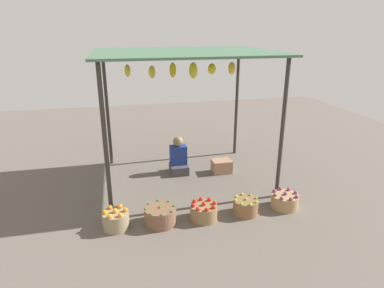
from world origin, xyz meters
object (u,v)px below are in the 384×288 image
Objects in this scene: basket_oranges at (116,220)px; basket_limes at (246,206)px; basket_green_chilies at (160,216)px; wooden_crate_near_vendor at (222,166)px; basket_red_tomatoes at (204,212)px; vendor_person at (179,159)px; basket_purple_onions at (285,201)px.

basket_limes is at bearing -1.08° from basket_oranges.
basket_oranges is 0.81× the size of basket_green_chilies.
wooden_crate_near_vendor is at bearing 47.40° from basket_green_chilies.
basket_green_chilies is 1.14× the size of basket_red_tomatoes.
basket_oranges is 0.68m from basket_green_chilies.
wooden_crate_near_vendor is (1.52, 1.66, -0.00)m from basket_green_chilies.
wooden_crate_near_vendor is at bearing 63.74° from basket_red_tomatoes.
vendor_person reaches higher than basket_limes.
basket_green_chilies is at bearing -132.60° from wooden_crate_near_vendor.
basket_oranges reaches higher than basket_green_chilies.
vendor_person is 1.96× the size of basket_oranges.
basket_oranges is 1.37m from basket_red_tomatoes.
vendor_person is 1.59× the size of basket_green_chilies.
basket_red_tomatoes is 1.06× the size of basket_limes.
vendor_person is 2.37m from basket_purple_onions.
basket_green_chilies is at bearing -1.90° from basket_oranges.
basket_oranges is 0.87× the size of basket_purple_onions.
basket_purple_onions is at bearing 0.07° from basket_oranges.
vendor_person reaches higher than basket_red_tomatoes.
wooden_crate_near_vendor is (2.20, 1.64, -0.01)m from basket_oranges.
basket_red_tomatoes is at bearing -1.87° from basket_oranges.
basket_red_tomatoes reaches higher than wooden_crate_near_vendor.
basket_limes is (0.71, 0.01, -0.00)m from basket_red_tomatoes.
basket_purple_onions is (2.13, 0.03, -0.01)m from basket_green_chilies.
basket_green_chilies is 0.70m from basket_red_tomatoes.
basket_oranges is at bearing 178.13° from basket_red_tomatoes.
basket_oranges is at bearing -125.58° from vendor_person.
basket_green_chilies is at bearing 179.32° from basket_limes.
basket_green_chilies is at bearing -108.97° from vendor_person.
basket_oranges reaches higher than wooden_crate_near_vendor.
basket_green_chilies is 2.25m from wooden_crate_near_vendor.
basket_red_tomatoes is at bearing -116.26° from wooden_crate_near_vendor.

